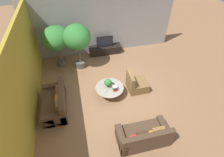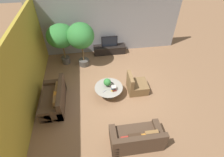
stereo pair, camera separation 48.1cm
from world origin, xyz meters
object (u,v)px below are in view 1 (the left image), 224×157
at_px(media_console, 105,50).
at_px(armchair_wicker, 136,84).
at_px(potted_plant_tabletop, 108,83).
at_px(coffee_table, 110,90).
at_px(couch_near_entry, 143,136).
at_px(potted_palm_tall, 56,39).
at_px(television, 105,42).
at_px(potted_palm_corner, 77,39).
at_px(couch_by_wall, 56,103).

height_order(media_console, armchair_wicker, armchair_wicker).
xyz_separation_m(armchair_wicker, potted_plant_tabletop, (-1.21, 0.01, 0.35)).
bearing_deg(coffee_table, couch_near_entry, -75.47).
xyz_separation_m(couch_near_entry, potted_palm_tall, (-2.44, 4.75, 1.17)).
xyz_separation_m(media_console, television, (0.00, -0.00, 0.48)).
bearing_deg(potted_palm_corner, couch_near_entry, -70.91).
xyz_separation_m(coffee_table, couch_near_entry, (0.59, -2.26, -0.00)).
xyz_separation_m(armchair_wicker, potted_palm_corner, (-2.11, 2.11, 1.27)).
xyz_separation_m(couch_by_wall, armchair_wicker, (3.29, 0.27, -0.02)).
relative_size(potted_palm_corner, potted_plant_tabletop, 6.06).
bearing_deg(television, potted_palm_tall, -166.31).
height_order(couch_near_entry, potted_palm_corner, potted_palm_corner).
relative_size(armchair_wicker, potted_palm_corner, 0.39).
relative_size(potted_palm_tall, potted_palm_corner, 0.93).
xyz_separation_m(couch_by_wall, couch_near_entry, (2.72, -2.05, 0.00)).
relative_size(television, couch_by_wall, 0.49).
xyz_separation_m(media_console, coffee_table, (-0.44, -3.05, 0.07)).
height_order(coffee_table, potted_plant_tabletop, potted_plant_tabletop).
relative_size(television, couch_near_entry, 0.51).
relative_size(media_console, potted_palm_corner, 0.78).
xyz_separation_m(couch_by_wall, potted_palm_tall, (0.28, 2.69, 1.18)).
bearing_deg(armchair_wicker, potted_palm_tall, 51.22).
height_order(coffee_table, potted_palm_corner, potted_palm_corner).
height_order(coffee_table, armchair_wicker, armchair_wicker).
distance_m(coffee_table, couch_near_entry, 2.33).
bearing_deg(armchair_wicker, potted_palm_corner, 45.02).
distance_m(television, couch_near_entry, 5.32).
height_order(coffee_table, couch_by_wall, couch_by_wall).
height_order(television, potted_palm_corner, potted_palm_corner).
xyz_separation_m(couch_near_entry, armchair_wicker, (0.58, 2.33, -0.02)).
xyz_separation_m(media_console, couch_by_wall, (-2.57, -3.25, 0.06)).
distance_m(potted_palm_corner, potted_plant_tabletop, 2.46).
relative_size(couch_by_wall, potted_palm_tall, 0.85).
height_order(couch_near_entry, armchair_wicker, armchair_wicker).
xyz_separation_m(armchair_wicker, potted_palm_tall, (-3.01, 2.42, 1.20)).
bearing_deg(television, couch_near_entry, -88.44).
xyz_separation_m(media_console, armchair_wicker, (0.72, -2.98, 0.04)).
bearing_deg(couch_near_entry, media_console, -88.44).
bearing_deg(television, potted_plant_tabletop, -99.32).
bearing_deg(television, potted_palm_corner, -147.97).
bearing_deg(potted_palm_corner, television, 32.03).
height_order(television, coffee_table, television).
relative_size(television, armchair_wicker, 0.97).
bearing_deg(television, media_console, 90.00).
bearing_deg(potted_plant_tabletop, media_console, 80.69).
bearing_deg(couch_near_entry, armchair_wicker, -103.92).
distance_m(television, coffee_table, 3.11).
bearing_deg(couch_by_wall, potted_palm_tall, 174.09).
height_order(coffee_table, couch_near_entry, couch_near_entry).
bearing_deg(couch_near_entry, potted_palm_tall, -62.83).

